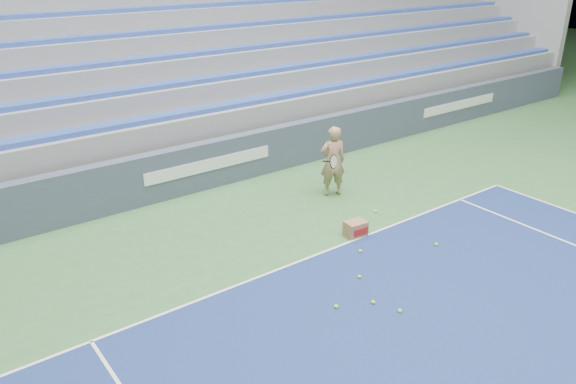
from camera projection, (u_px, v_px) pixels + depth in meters
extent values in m
cube|color=white|center=(316.00, 255.00, 10.17)|extent=(10.97, 0.05, 0.00)
cube|color=#3C465B|center=(207.00, 165.00, 12.91)|extent=(30.00, 0.30, 1.10)
cube|color=white|center=(210.00, 165.00, 12.77)|extent=(3.20, 0.02, 0.28)
cube|color=white|center=(460.00, 105.00, 17.70)|extent=(3.40, 0.02, 0.28)
cube|color=gray|center=(130.00, 121.00, 16.26)|extent=(30.00, 8.50, 1.10)
cube|color=gray|center=(127.00, 93.00, 15.94)|extent=(30.00, 8.50, 0.50)
cube|color=#2F4EAA|center=(190.00, 112.00, 12.97)|extent=(29.60, 0.42, 0.11)
cube|color=gray|center=(119.00, 73.00, 16.06)|extent=(30.00, 7.65, 0.50)
cube|color=#2F4EAA|center=(172.00, 84.00, 13.39)|extent=(29.60, 0.42, 0.11)
cube|color=gray|center=(111.00, 54.00, 16.17)|extent=(30.00, 6.80, 0.50)
cube|color=#2F4EAA|center=(155.00, 58.00, 13.82)|extent=(29.60, 0.42, 0.11)
cube|color=gray|center=(104.00, 34.00, 16.29)|extent=(30.00, 5.95, 0.50)
cube|color=#2F4EAA|center=(139.00, 33.00, 14.25)|extent=(29.60, 0.42, 0.11)
cube|color=gray|center=(97.00, 15.00, 16.40)|extent=(30.00, 5.10, 0.50)
cube|color=#2F4EAA|center=(124.00, 10.00, 14.68)|extent=(29.60, 0.42, 0.11)
cube|color=gray|center=(468.00, 3.00, 23.58)|extent=(0.30, 8.80, 6.10)
imported|color=tan|center=(333.00, 161.00, 12.40)|extent=(0.68, 0.57, 1.60)
cylinder|color=black|center=(328.00, 161.00, 11.96)|extent=(0.12, 0.27, 0.08)
cylinder|color=beige|center=(333.00, 162.00, 11.66)|extent=(0.29, 0.16, 0.28)
torus|color=black|center=(333.00, 162.00, 11.66)|extent=(0.31, 0.18, 0.30)
cube|color=#916746|center=(355.00, 229.00, 10.82)|extent=(0.43, 0.34, 0.30)
cube|color=#B21E19|center=(361.00, 232.00, 10.71)|extent=(0.32, 0.05, 0.14)
sphere|color=#B8F231|center=(359.00, 277.00, 9.45)|extent=(0.07, 0.07, 0.07)
sphere|color=#B8F231|center=(375.00, 211.00, 11.81)|extent=(0.07, 0.07, 0.07)
sphere|color=#B8F231|center=(360.00, 251.00, 10.25)|extent=(0.07, 0.07, 0.07)
sphere|color=#B8F231|center=(400.00, 311.00, 8.55)|extent=(0.07, 0.07, 0.07)
sphere|color=#B8F231|center=(436.00, 245.00, 10.48)|extent=(0.07, 0.07, 0.07)
sphere|color=#B8F231|center=(373.00, 302.00, 8.76)|extent=(0.07, 0.07, 0.07)
sphere|color=#B8F231|center=(350.00, 221.00, 11.41)|extent=(0.07, 0.07, 0.07)
sphere|color=#B8F231|center=(336.00, 307.00, 8.65)|extent=(0.07, 0.07, 0.07)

